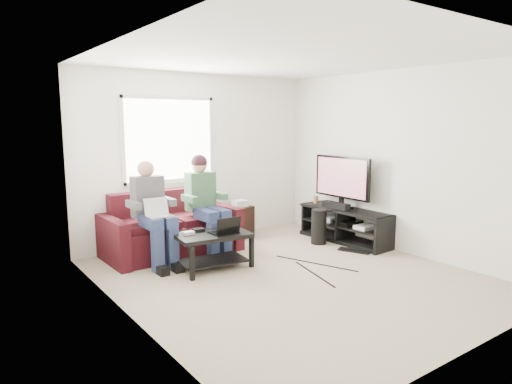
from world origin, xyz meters
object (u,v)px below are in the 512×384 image
(tv_stand, at_px, (345,227))
(subwoofer, at_px, (319,227))
(coffee_table, at_px, (213,242))
(tv, at_px, (342,179))
(sofa, at_px, (171,231))
(end_table, at_px, (240,221))

(tv_stand, xyz_separation_m, subwoofer, (-0.43, 0.14, 0.03))
(coffee_table, bearing_deg, tv, 0.70)
(coffee_table, bearing_deg, subwoofer, 2.17)
(tv, bearing_deg, tv_stand, -88.53)
(coffee_table, height_order, tv, tv)
(sofa, relative_size, tv_stand, 1.18)
(subwoofer, bearing_deg, end_table, 125.77)
(sofa, bearing_deg, end_table, 7.28)
(coffee_table, xyz_separation_m, subwoofer, (1.94, 0.07, -0.07))
(sofa, xyz_separation_m, tv, (2.50, -0.93, 0.66))
(coffee_table, xyz_separation_m, tv, (2.37, 0.03, 0.64))
(coffee_table, distance_m, tv_stand, 2.37)
(tv_stand, xyz_separation_m, end_table, (-1.19, 1.20, 0.04))
(subwoofer, distance_m, end_table, 1.30)
(subwoofer, bearing_deg, coffee_table, -177.83)
(tv_stand, relative_size, tv, 1.45)
(sofa, distance_m, tv, 2.74)
(subwoofer, relative_size, end_table, 0.88)
(tv_stand, distance_m, tv, 0.76)
(sofa, distance_m, subwoofer, 2.25)
(tv_stand, relative_size, end_table, 2.61)
(tv, height_order, subwoofer, tv)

